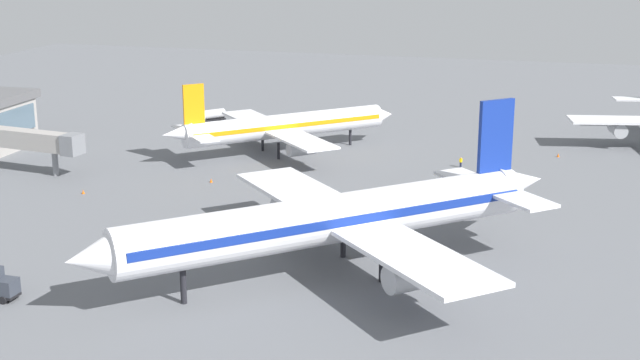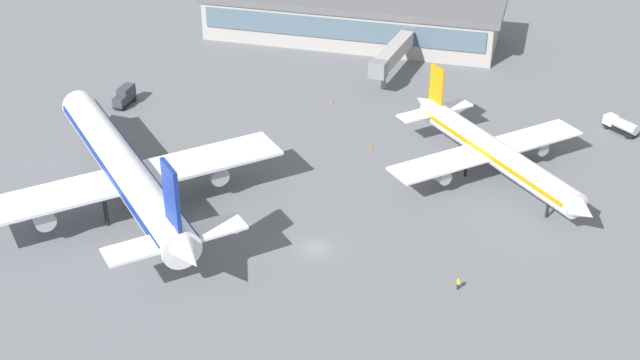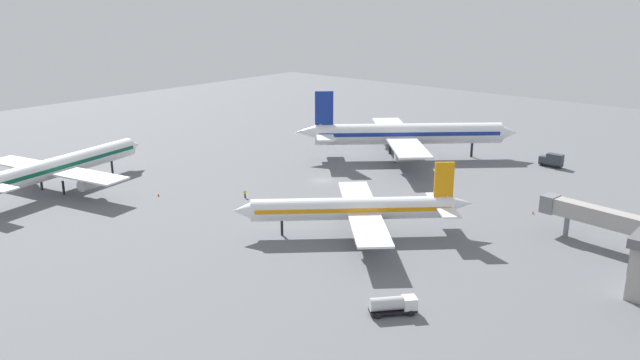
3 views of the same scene
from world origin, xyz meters
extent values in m
plane|color=slate|center=(0.00, 0.00, 0.00)|extent=(288.00, 288.00, 0.00)
cube|color=#9E9993|center=(13.70, -78.00, 4.09)|extent=(60.76, 17.42, 8.17)
cube|color=#4C6070|center=(13.70, -69.12, 5.25)|extent=(58.33, 0.30, 4.20)
cylinder|color=white|center=(29.96, -3.58, 6.33)|extent=(36.88, 38.42, 5.28)
cone|color=white|center=(47.57, -22.12, 6.33)|extent=(7.27, 7.28, 5.01)
cone|color=white|center=(12.34, 14.95, 7.13)|extent=(7.61, 7.69, 4.22)
cube|color=navy|center=(29.96, -3.58, 6.73)|extent=(35.63, 37.10, 0.95)
cube|color=white|center=(28.31, -1.85, 5.81)|extent=(38.33, 36.96, 0.48)
cylinder|color=#A5A8AD|center=(37.56, 6.95, 3.96)|extent=(6.40, 6.52, 2.90)
cylinder|color=#A5A8AD|center=(19.05, -10.64, 3.96)|extent=(6.40, 6.52, 2.90)
cube|color=white|center=(15.08, 12.07, 6.86)|extent=(16.18, 15.68, 0.38)
cube|color=navy|center=(15.08, 12.07, 13.19)|extent=(3.59, 3.73, 8.44)
cylinder|color=black|center=(41.53, -15.76, 1.85)|extent=(0.63, 0.63, 3.69)
cylinder|color=black|center=(30.37, 2.11, 1.85)|extent=(0.63, 0.63, 3.69)
cylinder|color=black|center=(24.25, -3.71, 1.85)|extent=(0.63, 0.63, 3.69)
cylinder|color=white|center=(-21.43, -25.33, 4.69)|extent=(27.39, 28.32, 3.90)
cone|color=white|center=(-34.53, -11.68, 4.69)|extent=(5.38, 5.39, 3.71)
cone|color=white|center=(-8.34, -38.99, 5.27)|extent=(5.63, 5.68, 3.12)
cube|color=orange|center=(-21.43, -25.33, 4.98)|extent=(26.46, 27.35, 0.70)
cube|color=white|center=(-20.21, -26.61, 4.29)|extent=(28.27, 27.44, 0.35)
cylinder|color=#A5A8AD|center=(-27.02, -33.15, 2.93)|extent=(4.74, 4.82, 2.15)
cylinder|color=#A5A8AD|center=(-13.39, -20.08, 2.93)|extent=(4.74, 4.82, 2.15)
cube|color=white|center=(-10.38, -36.86, 5.08)|extent=(11.94, 11.63, 0.28)
cube|color=orange|center=(-10.38, -36.86, 9.76)|extent=(2.66, 2.75, 6.25)
cylinder|color=black|center=(-30.03, -16.37, 1.37)|extent=(0.47, 0.47, 2.73)
cylinder|color=black|center=(-21.72, -29.54, 1.37)|extent=(0.47, 0.47, 2.73)
cylinder|color=black|center=(-17.21, -25.22, 1.37)|extent=(0.47, 0.47, 2.73)
cube|color=black|center=(-40.90, -47.21, 0.55)|extent=(6.04, 5.52, 0.30)
cube|color=white|center=(-39.19, -48.67, 1.50)|extent=(2.60, 2.61, 1.60)
cube|color=#3F596B|center=(-38.57, -49.19, 1.82)|extent=(1.09, 1.27, 0.90)
cylinder|color=#B7B7BC|center=(-41.59, -46.63, 1.60)|extent=(4.60, 4.28, 1.80)
cylinder|color=black|center=(-38.61, -47.91, 0.40)|extent=(0.80, 0.75, 0.80)
cylinder|color=black|center=(-39.83, -49.36, 0.40)|extent=(0.80, 0.75, 0.80)
cylinder|color=black|center=(-41.97, -45.06, 0.40)|extent=(0.80, 0.75, 0.80)
cylinder|color=black|center=(-43.20, -46.51, 0.40)|extent=(0.80, 0.75, 0.80)
cube|color=black|center=(45.63, -35.03, 0.55)|extent=(2.08, 5.66, 0.30)
cube|color=#333842|center=(45.69, -33.13, 1.50)|extent=(1.96, 1.86, 1.60)
cube|color=#3F596B|center=(45.71, -32.32, 1.82)|extent=(1.60, 0.13, 0.90)
cube|color=#333842|center=(45.60, -35.93, 2.00)|extent=(2.02, 3.86, 2.60)
cylinder|color=black|center=(44.74, -33.04, 0.40)|extent=(0.32, 0.81, 0.80)
cylinder|color=black|center=(46.64, -33.10, 0.40)|extent=(0.32, 0.81, 0.80)
cylinder|color=black|center=(44.62, -36.96, 0.40)|extent=(0.32, 0.81, 0.80)
cylinder|color=black|center=(46.52, -37.02, 0.40)|extent=(0.32, 0.81, 0.80)
cylinder|color=#1E2338|center=(-19.88, 4.08, 0.42)|extent=(0.45, 0.45, 0.85)
cylinder|color=yellow|center=(-19.88, 4.08, 1.15)|extent=(0.54, 0.54, 0.60)
sphere|color=tan|center=(-19.88, 4.08, 1.56)|extent=(0.22, 0.22, 0.22)
cylinder|color=yellow|center=(-19.72, 3.90, 1.15)|extent=(0.10, 0.10, 0.54)
cylinder|color=yellow|center=(-20.04, 4.26, 1.15)|extent=(0.10, 0.10, 0.54)
cube|color=#9E9993|center=(1.09, -60.29, 5.20)|extent=(4.75, 16.71, 2.80)
cylinder|color=slate|center=(1.85, -54.56, 1.90)|extent=(0.90, 0.90, 3.80)
cube|color=slate|center=(2.31, -51.11, 5.20)|extent=(3.41, 2.79, 3.08)
cone|color=#EA590C|center=(-1.03, -30.39, 0.30)|extent=(0.44, 0.44, 0.60)
cone|color=#EA590C|center=(9.47, -45.56, 0.30)|extent=(0.44, 0.44, 0.60)
camera|label=1|loc=(118.84, 20.32, 36.25)|focal=50.86mm
camera|label=2|loc=(-26.57, 96.73, 69.31)|focal=49.85mm
camera|label=3|loc=(-103.90, -88.37, 41.01)|focal=35.18mm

